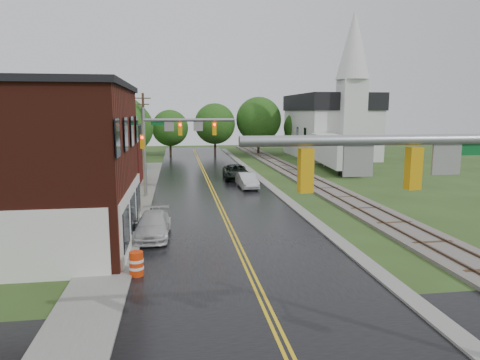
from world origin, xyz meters
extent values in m
cube|color=black|center=(0.00, 30.00, 0.00)|extent=(10.00, 90.00, 0.02)
cube|color=gray|center=(5.40, 35.00, 0.00)|extent=(0.80, 70.00, 0.12)
cube|color=gray|center=(-6.20, 25.00, 0.00)|extent=(2.40, 50.00, 0.12)
cube|color=silver|center=(-5.45, 15.00, 1.50)|extent=(0.10, 9.50, 3.00)
cube|color=tan|center=(-11.00, 26.00, 3.20)|extent=(8.00, 7.00, 6.40)
cube|color=#3F0F0C|center=(-10.00, 35.00, 2.20)|extent=(7.00, 6.00, 4.40)
cube|color=silver|center=(20.00, 55.00, 3.50)|extent=(10.00, 16.00, 7.00)
cube|color=black|center=(20.00, 55.00, 8.20)|extent=(10.40, 16.40, 2.40)
cube|color=silver|center=(20.00, 47.00, 5.50)|extent=(3.20, 3.20, 11.00)
cone|color=silver|center=(20.00, 47.00, 15.50)|extent=(4.40, 4.40, 9.00)
cube|color=#59544C|center=(10.00, 35.00, 0.10)|extent=(3.20, 80.00, 0.20)
cube|color=#4C3828|center=(9.28, 35.00, 0.24)|extent=(0.10, 80.00, 0.12)
cube|color=#4C3828|center=(10.72, 35.00, 0.24)|extent=(0.10, 80.00, 0.12)
cylinder|color=gray|center=(2.00, 2.00, 6.20)|extent=(7.20, 0.26, 0.26)
cube|color=orange|center=(2.72, 2.00, 5.50)|extent=(0.32, 0.30, 1.05)
cube|color=orange|center=(-0.02, 2.00, 5.50)|extent=(0.32, 0.30, 1.05)
cube|color=gray|center=(3.58, 2.00, 5.70)|extent=(0.75, 0.06, 0.75)
cube|color=gray|center=(1.28, 2.00, 5.70)|extent=(0.75, 0.06, 0.75)
cube|color=#0C5926|center=(4.30, 2.00, 5.95)|extent=(1.40, 0.04, 0.30)
cylinder|color=gray|center=(-5.60, 27.00, 3.60)|extent=(0.28, 0.28, 7.20)
cylinder|color=gray|center=(-2.00, 27.00, 6.20)|extent=(7.20, 0.26, 0.26)
cube|color=orange|center=(-2.72, 27.00, 5.50)|extent=(0.32, 0.30, 1.05)
cube|color=orange|center=(0.02, 27.00, 5.50)|extent=(0.32, 0.30, 1.05)
cube|color=gray|center=(-3.58, 27.00, 5.70)|extent=(0.75, 0.06, 0.75)
cube|color=gray|center=(-1.28, 27.00, 5.70)|extent=(0.75, 0.06, 0.75)
cube|color=#0C5926|center=(-4.30, 27.00, 5.95)|extent=(1.40, 0.04, 0.30)
sphere|color=#FF0C0C|center=(-2.72, 26.82, 5.83)|extent=(0.20, 0.20, 0.20)
cylinder|color=#382616|center=(-6.80, 22.00, 4.50)|extent=(0.28, 0.28, 9.00)
cube|color=#382616|center=(-6.80, 22.00, 8.40)|extent=(1.80, 0.12, 0.12)
cube|color=#382616|center=(-6.80, 22.00, 7.70)|extent=(1.40, 0.12, 0.12)
cylinder|color=#382616|center=(-6.80, 44.00, 4.50)|extent=(0.28, 0.28, 9.00)
cube|color=#382616|center=(-6.80, 44.00, 8.40)|extent=(1.80, 0.12, 0.12)
cube|color=#382616|center=(-6.80, 44.00, 7.70)|extent=(1.40, 0.12, 0.12)
cylinder|color=black|center=(-18.00, 32.00, 1.71)|extent=(0.36, 0.36, 3.42)
sphere|color=#1F4A15|center=(-18.00, 32.00, 5.89)|extent=(7.60, 7.60, 7.60)
sphere|color=#1F4A15|center=(-17.40, 31.60, 5.23)|extent=(5.32, 5.32, 5.32)
cylinder|color=black|center=(-14.00, 40.00, 1.35)|extent=(0.36, 0.36, 2.70)
sphere|color=#1F4A15|center=(-14.00, 40.00, 4.65)|extent=(6.00, 6.00, 6.00)
sphere|color=#1F4A15|center=(-13.40, 39.60, 4.12)|extent=(4.20, 4.20, 4.20)
cylinder|color=black|center=(-9.00, 46.00, 1.44)|extent=(0.36, 0.36, 2.88)
sphere|color=#1F4A15|center=(-9.00, 46.00, 4.96)|extent=(6.40, 6.40, 6.40)
sphere|color=#1F4A15|center=(-8.40, 45.60, 4.40)|extent=(4.48, 4.48, 4.48)
imported|color=black|center=(2.90, 35.22, 0.74)|extent=(2.64, 5.39, 1.47)
imported|color=silver|center=(3.20, 30.01, 0.68)|extent=(1.68, 4.19, 1.36)
imported|color=silver|center=(-4.42, 15.71, 0.66)|extent=(2.02, 4.60, 1.31)
cube|color=black|center=(15.26, 35.49, 0.40)|extent=(2.21, 1.40, 0.80)
cylinder|color=gray|center=(15.26, 43.60, 0.40)|extent=(0.16, 0.16, 0.80)
cube|color=silver|center=(15.26, 40.36, 2.42)|extent=(4.05, 13.19, 3.24)
cylinder|color=red|center=(-4.82, 10.00, 0.53)|extent=(0.77, 0.77, 1.05)
camera|label=1|loc=(-3.01, -7.66, 6.88)|focal=32.00mm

